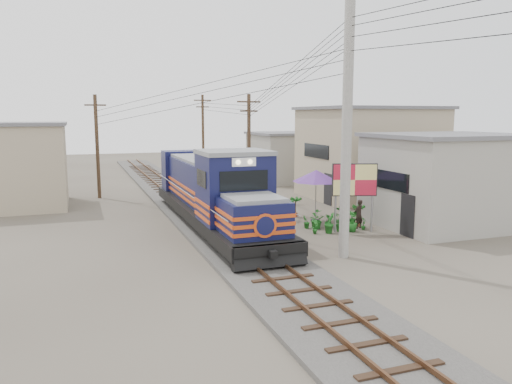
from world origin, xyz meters
name	(u,v)px	position (x,y,z in m)	size (l,w,h in m)	color
ground	(257,262)	(0.00, 0.00, 0.00)	(120.00, 120.00, 0.00)	#473F35
ballast	(197,213)	(0.00, 10.00, 0.08)	(3.60, 70.00, 0.16)	#595651
track	(197,210)	(0.00, 10.00, 0.26)	(1.15, 70.00, 0.12)	#51331E
locomotive	(213,193)	(0.00, 6.53, 1.74)	(2.96, 16.13, 4.00)	black
utility_pole_main	(347,131)	(3.50, -0.50, 5.00)	(0.40, 0.40, 10.00)	#9E9B93
wooden_pole_mid	(249,145)	(4.50, 14.00, 3.68)	(1.60, 0.24, 7.00)	#4C3826
wooden_pole_far	(203,134)	(4.80, 28.00, 3.93)	(1.60, 0.24, 7.50)	#4C3826
wooden_pole_left	(97,144)	(-5.00, 18.00, 3.68)	(1.60, 0.24, 7.00)	#4C3826
power_lines	(199,77)	(-0.14, 8.49, 7.56)	(9.65, 19.00, 3.30)	black
shophouse_front	(448,180)	(11.50, 3.00, 2.36)	(7.35, 6.30, 4.70)	gray
shophouse_mid	(369,152)	(12.50, 12.00, 3.11)	(8.40, 7.35, 6.20)	tan
shophouse_back	(290,157)	(11.00, 22.00, 2.11)	(6.30, 6.30, 4.20)	gray
shophouse_left	(13,165)	(-10.00, 16.00, 2.61)	(6.30, 6.30, 5.20)	tan
billboard	(355,182)	(6.12, 3.17, 2.47)	(2.09, 0.81, 3.35)	#99999E
market_umbrella	(316,176)	(5.50, 6.01, 2.44)	(3.03, 3.03, 2.77)	black
vendor	(359,214)	(6.80, 3.79, 0.73)	(0.53, 0.35, 1.45)	black
plant_nursery	(334,221)	(5.48, 3.94, 0.45)	(3.20, 2.02, 1.09)	#1A5D1B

